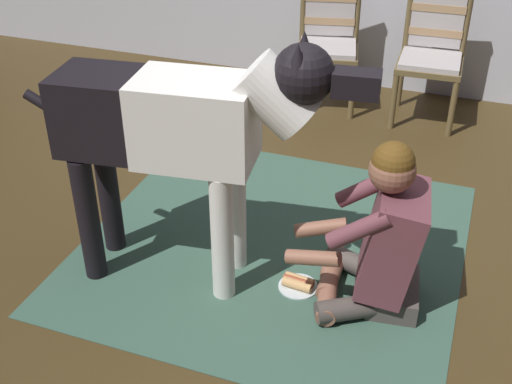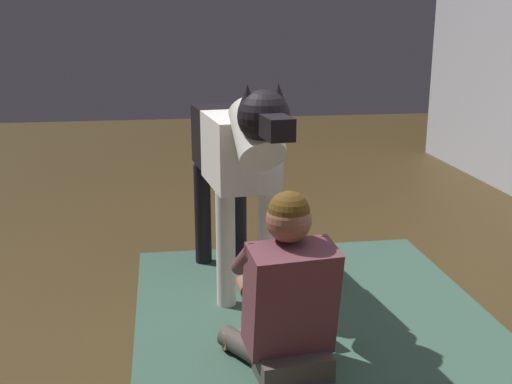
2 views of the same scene
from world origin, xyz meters
name	(u,v)px [view 1 (image 1 of 2)]	position (x,y,z in m)	size (l,w,h in m)	color
ground_plane	(308,266)	(0.00, 0.00, 0.00)	(14.73, 14.73, 0.00)	#3E2F17
area_rug	(273,244)	(-0.24, 0.12, 0.00)	(2.03, 1.98, 0.01)	#365546
dining_chair_left_of_pair	(328,35)	(-0.47, 2.10, 0.54)	(0.55, 0.55, 0.98)	brown
dining_chair_right_of_pair	(433,47)	(0.32, 2.10, 0.54)	(0.48, 0.48, 0.98)	brown
person_sitting_on_floor	(381,240)	(0.38, -0.14, 0.36)	(0.68, 0.57, 0.88)	#4A423D
large_dog	(183,128)	(-0.56, -0.25, 0.84)	(1.65, 0.46, 1.31)	silver
hot_dog_on_plate	(298,284)	(0.00, -0.18, 0.03)	(0.20, 0.20, 0.06)	silver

